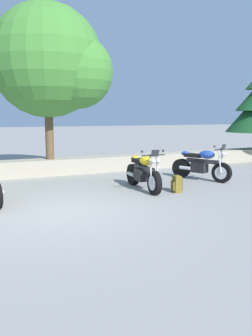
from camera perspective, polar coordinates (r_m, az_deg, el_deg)
ground_plane at (r=7.52m, az=-11.15°, el=-7.20°), size 120.00×120.00×0.00m
stone_wall at (r=12.09m, az=-16.64°, el=-0.08°), size 36.00×0.80×0.55m
motorcycle_yellow_centre at (r=9.52m, az=2.91°, el=-0.71°), size 0.67×2.07×1.18m
motorcycle_blue_far_right at (r=11.18m, az=12.43°, el=0.49°), size 1.07×1.95×1.18m
rider_backpack at (r=9.30m, az=8.44°, el=-2.53°), size 0.31×0.34×0.47m
leafy_tree_mid_left at (r=12.15m, az=-11.99°, el=16.61°), size 3.92×3.73×5.16m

